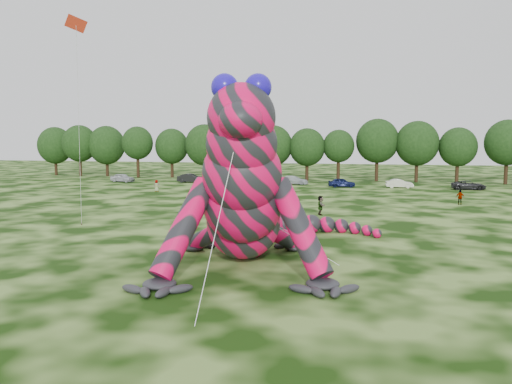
{
  "coord_description": "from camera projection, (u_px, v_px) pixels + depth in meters",
  "views": [
    {
      "loc": [
        6.89,
        -27.91,
        6.91
      ],
      "look_at": [
        0.46,
        -0.7,
        4.0
      ],
      "focal_mm": 35.0,
      "sensor_mm": 36.0,
      "label": 1
    }
  ],
  "objects": [
    {
      "name": "ground",
      "position": [
        251.0,
        258.0,
        29.31
      ],
      "size": [
        240.0,
        240.0,
        0.0
      ],
      "primitive_type": "plane",
      "color": "#16330A",
      "rests_on": "ground"
    },
    {
      "name": "inflatable_gecko",
      "position": [
        244.0,
        172.0,
        29.19
      ],
      "size": [
        21.3,
        23.67,
        10.13
      ],
      "primitive_type": null,
      "rotation": [
        0.0,
        0.0,
        0.23
      ],
      "color": "#E9094F",
      "rests_on": "ground"
    },
    {
      "name": "flying_kite",
      "position": [
        76.0,
        40.0,
        35.98
      ],
      "size": [
        2.88,
        3.81,
        16.03
      ],
      "color": "red",
      "rests_on": "ground"
    },
    {
      "name": "tree_0",
      "position": [
        55.0,
        151.0,
        98.63
      ],
      "size": [
        6.91,
        6.22,
        9.51
      ],
      "primitive_type": null,
      "color": "black",
      "rests_on": "ground"
    },
    {
      "name": "tree_1",
      "position": [
        80.0,
        151.0,
        96.06
      ],
      "size": [
        6.74,
        6.07,
        9.81
      ],
      "primitive_type": null,
      "color": "black",
      "rests_on": "ground"
    },
    {
      "name": "tree_2",
      "position": [
        107.0,
        151.0,
        95.53
      ],
      "size": [
        7.04,
        6.34,
        9.64
      ],
      "primitive_type": null,
      "color": "black",
      "rests_on": "ground"
    },
    {
      "name": "tree_3",
      "position": [
        138.0,
        152.0,
        92.23
      ],
      "size": [
        5.81,
        5.23,
        9.44
      ],
      "primitive_type": null,
      "color": "black",
      "rests_on": "ground"
    },
    {
      "name": "tree_4",
      "position": [
        172.0,
        153.0,
        92.45
      ],
      "size": [
        6.22,
        5.6,
        9.06
      ],
      "primitive_type": null,
      "color": "black",
      "rests_on": "ground"
    },
    {
      "name": "tree_5",
      "position": [
        205.0,
        151.0,
        90.66
      ],
      "size": [
        7.16,
        6.44,
        9.8
      ],
      "primitive_type": null,
      "color": "black",
      "rests_on": "ground"
    },
    {
      "name": "tree_6",
      "position": [
        231.0,
        152.0,
        87.7
      ],
      "size": [
        6.52,
        5.86,
        9.49
      ],
      "primitive_type": null,
      "color": "black",
      "rests_on": "ground"
    },
    {
      "name": "tree_7",
      "position": [
        273.0,
        153.0,
        86.11
      ],
      "size": [
        6.68,
        6.01,
        9.48
      ],
      "primitive_type": null,
      "color": "black",
      "rests_on": "ground"
    },
    {
      "name": "tree_8",
      "position": [
        307.0,
        154.0,
        84.97
      ],
      "size": [
        6.14,
        5.53,
        8.94
      ],
      "primitive_type": null,
      "color": "black",
      "rests_on": "ground"
    },
    {
      "name": "tree_9",
      "position": [
        338.0,
        155.0,
        84.12
      ],
      "size": [
        5.27,
        4.74,
        8.68
      ],
      "primitive_type": null,
      "color": "black",
      "rests_on": "ground"
    },
    {
      "name": "tree_10",
      "position": [
        377.0,
        150.0,
        83.78
      ],
      "size": [
        7.09,
        6.38,
        10.5
      ],
      "primitive_type": null,
      "color": "black",
      "rests_on": "ground"
    },
    {
      "name": "tree_11",
      "position": [
        417.0,
        152.0,
        81.97
      ],
      "size": [
        7.01,
        6.31,
        10.07
      ],
      "primitive_type": null,
      "color": "black",
      "rests_on": "ground"
    },
    {
      "name": "tree_12",
      "position": [
        458.0,
        155.0,
        80.16
      ],
      "size": [
        5.99,
        5.39,
        8.97
      ],
      "primitive_type": null,
      "color": "black",
      "rests_on": "ground"
    },
    {
      "name": "tree_13",
      "position": [
        507.0,
        152.0,
        77.88
      ],
      "size": [
        6.83,
        6.15,
        10.13
      ],
      "primitive_type": null,
      "color": "black",
      "rests_on": "ground"
    },
    {
      "name": "car_0",
      "position": [
        123.0,
        178.0,
        82.61
      ],
      "size": [
        4.39,
        2.38,
        1.42
      ],
      "primitive_type": "imported",
      "rotation": [
        0.0,
        0.0,
        1.39
      ],
      "color": "silver",
      "rests_on": "ground"
    },
    {
      "name": "car_1",
      "position": [
        191.0,
        178.0,
        81.37
      ],
      "size": [
        4.43,
        1.66,
        1.45
      ],
      "primitive_type": "imported",
      "rotation": [
        0.0,
        0.0,
        1.54
      ],
      "color": "black",
      "rests_on": "ground"
    },
    {
      "name": "car_2",
      "position": [
        229.0,
        179.0,
        79.42
      ],
      "size": [
        5.26,
        2.76,
        1.41
      ],
      "primitive_type": "imported",
      "rotation": [
        0.0,
        0.0,
        1.49
      ],
      "color": "maroon",
      "rests_on": "ground"
    },
    {
      "name": "car_3",
      "position": [
        294.0,
        180.0,
        78.32
      ],
      "size": [
        4.74,
        2.25,
        1.34
      ],
      "primitive_type": "imported",
      "rotation": [
        0.0,
        0.0,
        1.49
      ],
      "color": "silver",
      "rests_on": "ground"
    },
    {
      "name": "car_4",
      "position": [
        342.0,
        183.0,
        73.52
      ],
      "size": [
        4.2,
        2.33,
        1.35
      ],
      "primitive_type": "imported",
      "rotation": [
        0.0,
        0.0,
        1.76
      ],
      "color": "#101746",
      "rests_on": "ground"
    },
    {
      "name": "car_5",
      "position": [
        399.0,
        184.0,
        72.36
      ],
      "size": [
        4.0,
        1.75,
        1.28
      ],
      "primitive_type": "imported",
      "rotation": [
        0.0,
        0.0,
        1.67
      ],
      "color": "silver",
      "rests_on": "ground"
    },
    {
      "name": "car_6",
      "position": [
        469.0,
        185.0,
        69.72
      ],
      "size": [
        4.6,
        2.14,
        1.28
      ],
      "primitive_type": "imported",
      "rotation": [
        0.0,
        0.0,
        1.57
      ],
      "color": "#252628",
      "rests_on": "ground"
    },
    {
      "name": "spectator_5",
      "position": [
        320.0,
        205.0,
        46.15
      ],
      "size": [
        1.01,
        1.75,
        1.8
      ],
      "primitive_type": "imported",
      "rotation": [
        0.0,
        0.0,
        1.88
      ],
      "color": "gray",
      "rests_on": "ground"
    },
    {
      "name": "spectator_3",
      "position": [
        460.0,
        197.0,
        53.43
      ],
      "size": [
        1.0,
        0.6,
        1.59
      ],
      "primitive_type": "imported",
      "rotation": [
        0.0,
        0.0,
        2.9
      ],
      "color": "gray",
      "rests_on": "ground"
    },
    {
      "name": "spectator_4",
      "position": [
        157.0,
        186.0,
        67.08
      ],
      "size": [
        0.86,
        0.66,
        1.57
      ],
      "primitive_type": "imported",
      "rotation": [
        0.0,
        0.0,
        3.37
      ],
      "color": "gray",
      "rests_on": "ground"
    },
    {
      "name": "spectator_1",
      "position": [
        227.0,
        196.0,
        54.02
      ],
      "size": [
        0.97,
        1.06,
        1.78
      ],
      "primitive_type": "imported",
      "rotation": [
        0.0,
        0.0,
        1.99
      ],
      "color": "gray",
      "rests_on": "ground"
    }
  ]
}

